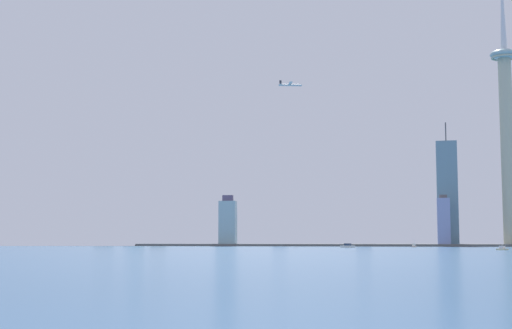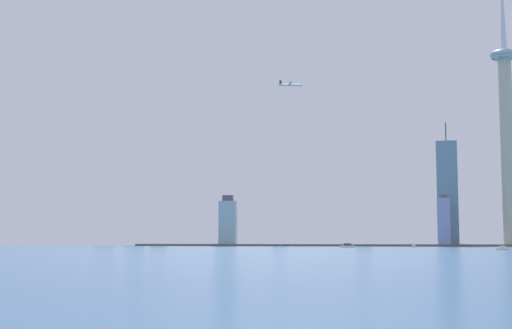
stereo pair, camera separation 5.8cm
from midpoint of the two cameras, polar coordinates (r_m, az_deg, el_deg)
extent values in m
plane|color=#2D547D|center=(469.07, -12.16, -6.74)|extent=(6000.00, 6000.00, 0.00)
cube|color=slate|center=(997.89, 1.43, -6.21)|extent=(908.39, 67.69, 2.95)
cylinder|color=#B5B79B|center=(983.61, 18.79, 1.13)|extent=(16.26, 16.26, 244.10)
ellipsoid|color=#93B5B7|center=(1005.01, 18.56, 8.05)|extent=(35.29, 35.29, 12.07)
torus|color=#B5B79B|center=(1004.02, 18.57, 7.82)|extent=(32.41, 32.41, 2.41)
cone|color=silver|center=(1021.60, 18.45, 11.49)|extent=(8.13, 8.13, 113.97)
cube|color=slate|center=(994.25, 14.52, -2.18)|extent=(26.53, 20.87, 136.57)
cylinder|color=#4C4C51|center=(1002.36, 14.40, 2.44)|extent=(1.60, 1.60, 25.36)
cube|color=#BAB8B5|center=(1113.73, -11.62, -4.79)|extent=(18.80, 27.10, 51.97)
cube|color=slate|center=(1088.06, 1.88, -5.05)|extent=(17.50, 27.80, 45.73)
cube|color=#8894C4|center=(960.24, 14.26, -4.34)|extent=(15.80, 26.05, 60.39)
cube|color=#5E5656|center=(961.50, 14.21, -2.42)|extent=(9.48, 15.63, 4.22)
cube|color=#A2B5D5|center=(1069.78, 18.93, -1.15)|extent=(12.45, 17.61, 179.06)
cube|color=slate|center=(1049.87, 8.31, -4.77)|extent=(20.65, 16.33, 53.10)
cube|color=#92B8C2|center=(999.20, -2.19, -4.56)|extent=(22.90, 12.69, 60.52)
cube|color=#5D4E6B|center=(1000.52, -2.18, -2.60)|extent=(13.74, 7.62, 7.82)
cube|color=#8EB5BE|center=(1069.91, -9.12, -4.27)|extent=(14.12, 20.60, 71.90)
cube|color=slate|center=(1071.65, -9.09, -2.15)|extent=(8.47, 12.36, 7.34)
cube|color=#A8B6D3|center=(1145.36, -9.48, -4.88)|extent=(18.34, 25.34, 50.96)
cylinder|color=#4C4C51|center=(1146.64, -9.44, -2.88)|extent=(1.60, 1.60, 29.27)
cube|color=#5781A1|center=(1049.11, -2.28, -2.87)|extent=(25.64, 20.60, 124.39)
cube|color=#565E65|center=(1054.77, -2.26, 0.82)|extent=(15.39, 12.36, 11.68)
cube|color=gray|center=(1081.31, -7.53, -5.06)|extent=(19.27, 14.75, 43.35)
cube|color=beige|center=(874.26, 12.07, -6.20)|extent=(5.56, 12.25, 1.25)
cube|color=silver|center=(874.24, 12.07, -6.07)|extent=(3.32, 5.55, 2.99)
cylinder|color=silver|center=(874.22, 12.07, -5.79)|extent=(0.24, 0.24, 5.57)
cube|color=beige|center=(648.25, 18.43, -6.22)|extent=(9.19, 12.67, 1.23)
cube|color=silver|center=(648.23, 18.43, -6.07)|extent=(4.88, 6.03, 2.31)
cylinder|color=silver|center=(648.20, 18.42, -5.68)|extent=(0.24, 0.24, 6.41)
cube|color=white|center=(812.95, 7.07, -6.30)|extent=(17.09, 13.12, 2.14)
cube|color=#2C384E|center=(812.93, 7.07, -6.14)|extent=(8.20, 6.89, 2.43)
cylinder|color=silver|center=(1001.40, 2.62, 6.13)|extent=(29.68, 11.22, 2.78)
sphere|color=silver|center=(1003.13, 3.48, 6.11)|extent=(2.78, 2.78, 2.78)
cube|color=silver|center=(1001.66, 2.62, 6.20)|extent=(13.23, 32.75, 0.50)
cube|color=silver|center=(1000.21, 1.90, 6.17)|extent=(5.99, 11.86, 0.40)
cube|color=#2D333D|center=(1000.93, 1.90, 6.36)|extent=(2.86, 1.28, 5.00)
camera|label=1|loc=(0.03, -90.00, 0.00)|focal=51.92mm
camera|label=2|loc=(0.03, 90.00, 0.00)|focal=51.92mm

